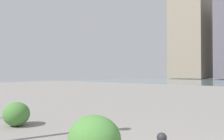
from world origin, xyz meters
The scene contains 3 objects.
building_annex centered at (22.91, -67.73, 17.60)m, with size 10.34×13.17×35.19m.
shrub_round centered at (1.97, -0.70, 0.40)m, with size 0.95×0.86×0.81m.
shrub_tall centered at (5.52, -1.13, 0.34)m, with size 0.81×0.73×0.69m.
Camera 1 is at (-0.55, 1.94, 1.52)m, focal length 34.08 mm.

